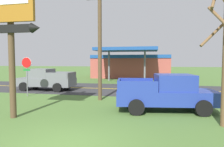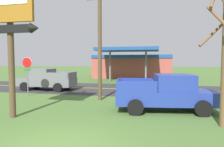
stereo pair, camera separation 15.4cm
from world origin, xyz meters
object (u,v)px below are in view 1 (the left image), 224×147
object	(u,v)px
utility_pole	(100,36)
pickup_blue_parked_on_lawn	(167,93)
stop_sign	(27,70)
gas_station	(131,66)
pickup_grey_on_road	(45,80)
motel_sign	(10,15)

from	to	relation	value
utility_pole	pickup_blue_parked_on_lawn	distance (m)	5.88
stop_sign	utility_pole	world-z (taller)	utility_pole
gas_station	pickup_grey_on_road	bearing A→B (deg)	-111.99
stop_sign	utility_pole	size ratio (longest dim) A/B	0.36
pickup_grey_on_road	motel_sign	bearing A→B (deg)	-69.24
stop_sign	pickup_grey_on_road	bearing A→B (deg)	95.28
motel_sign	pickup_blue_parked_on_lawn	world-z (taller)	motel_sign
motel_sign	pickup_grey_on_road	bearing A→B (deg)	110.76
stop_sign	gas_station	xyz separation A→B (m)	(5.95, 18.59, -0.08)
pickup_grey_on_road	stop_sign	bearing A→B (deg)	-84.72
motel_sign	utility_pole	size ratio (longest dim) A/B	0.85
gas_station	pickup_grey_on_road	distance (m)	16.69
pickup_blue_parked_on_lawn	stop_sign	bearing A→B (deg)	165.88
utility_pole	pickup_blue_parked_on_lawn	bearing A→B (deg)	-27.02
utility_pole	gas_station	xyz separation A→B (m)	(0.14, 18.95, -2.44)
pickup_blue_parked_on_lawn	pickup_grey_on_road	size ratio (longest dim) A/B	1.04
motel_sign	stop_sign	world-z (taller)	motel_sign
motel_sign	gas_station	world-z (taller)	motel_sign
utility_pole	pickup_grey_on_road	xyz separation A→B (m)	(-6.10, 3.50, -3.42)
motel_sign	utility_pole	world-z (taller)	utility_pole
utility_pole	pickup_blue_parked_on_lawn	xyz separation A→B (m)	(4.26, -2.17, -3.42)
utility_pole	gas_station	bearing A→B (deg)	89.58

